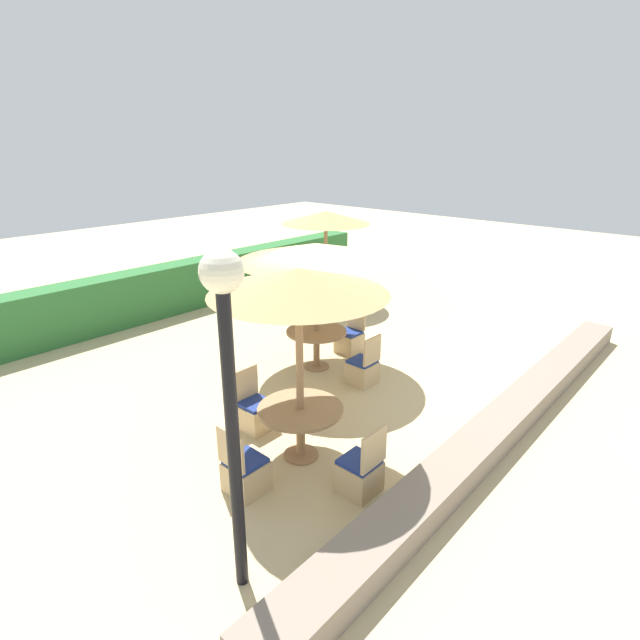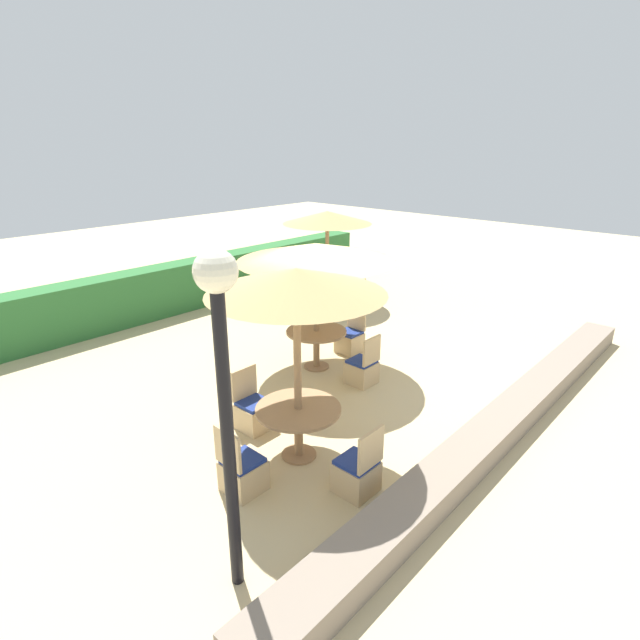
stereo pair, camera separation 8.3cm
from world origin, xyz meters
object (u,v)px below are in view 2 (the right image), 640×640
patio_chair_back_right_south (354,298)px  parasol_center (316,253)px  round_table_back_right (327,281)px  patio_chair_front_left_south (357,473)px  patio_chair_back_right_north (300,285)px  patio_chair_back_right_east (350,284)px  patio_chair_front_left_west (242,472)px  patio_chair_center_south (362,370)px  patio_chair_center_east (350,340)px  patio_chair_front_left_north (254,412)px  lamp_post (222,364)px  round_table_center (316,338)px  parasol_back_right (327,218)px  round_table_front_left (298,417)px  parasol_front_left (296,282)px

patio_chair_back_right_south → parasol_center: bearing=-152.1°
round_table_back_right → parasol_center: bearing=-141.1°
patio_chair_front_left_south → patio_chair_back_right_north: bearing=49.2°
patio_chair_back_right_east → patio_chair_front_left_west: 8.75m
patio_chair_center_south → round_table_back_right: size_ratio=0.99×
patio_chair_center_east → patio_chair_front_left_north: 3.33m
lamp_post → patio_chair_back_right_south: size_ratio=3.57×
round_table_center → patio_chair_back_right_east: size_ratio=1.22×
parasol_center → patio_chair_front_left_west: (-3.26, -1.77, -1.97)m
patio_chair_center_south → parasol_back_right: (3.27, 3.74, 1.98)m
lamp_post → patio_chair_center_south: 5.01m
parasol_back_right → patio_chair_back_right_east: (0.98, -0.03, -1.98)m
patio_chair_back_right_north → lamp_post: bearing=40.9°
round_table_front_left → patio_chair_front_left_south: patio_chair_front_left_south is taller
round_table_center → patio_chair_front_left_west: 3.72m
round_table_front_left → patio_chair_back_right_south: bearing=32.2°
patio_chair_center_east → patio_chair_front_left_north: (-3.24, -0.77, 0.00)m
patio_chair_back_right_south → patio_chair_front_left_south: (-5.67, -4.60, 0.00)m
parasol_back_right → parasol_front_left: parasol_front_left is taller
patio_chair_back_right_south → patio_chair_front_left_west: size_ratio=1.00×
patio_chair_back_right_south → parasol_front_left: parasol_front_left is taller
round_table_back_right → patio_chair_back_right_east: 1.02m
round_table_center → patio_chair_front_left_north: size_ratio=1.22×
parasol_front_left → patio_chair_front_left_north: parasol_front_left is taller
parasol_back_right → patio_chair_front_left_north: parasol_back_right is taller
patio_chair_front_left_west → patio_chair_back_right_north: bearing=129.7°
patio_chair_back_right_east → patio_chair_back_right_south: size_ratio=1.00×
patio_chair_center_east → patio_chair_front_left_west: same height
patio_chair_center_south → round_table_center: bearing=92.7°
patio_chair_back_right_north → round_table_front_left: 7.76m
parasol_front_left → patio_chair_front_left_north: 2.43m
lamp_post → patio_chair_front_left_west: lamp_post is taller
patio_chair_back_right_north → round_table_front_left: bearing=44.4°
patio_chair_back_right_east → patio_chair_back_right_north: bearing=45.4°
patio_chair_center_south → patio_chair_front_left_south: (-2.37, -1.76, 0.00)m
patio_chair_back_right_east → patio_chair_front_left_west: (-7.55, -4.42, 0.00)m
patio_chair_front_left_west → parasol_back_right: bearing=124.1°
parasol_center → round_table_front_left: (-2.27, -1.77, -1.63)m
patio_chair_front_left_west → patio_chair_front_left_north: 1.44m
patio_chair_back_right_south → patio_chair_front_left_north: size_ratio=1.00×
round_table_center → round_table_back_right: 4.26m
parasol_back_right → patio_chair_front_left_south: parasol_back_right is taller
patio_chair_center_south → patio_chair_front_left_west: (-3.31, -0.70, 0.00)m
patio_chair_back_right_east → patio_chair_back_right_north: (-1.02, 1.00, 0.00)m
lamp_post → patio_chair_front_left_west: (0.91, 1.02, -2.09)m
round_table_center → round_table_front_left: round_table_center is taller
round_table_back_right → lamp_post: bearing=-143.8°
round_table_center → patio_chair_back_right_south: (3.35, 1.77, -0.34)m
patio_chair_center_east → patio_chair_front_left_south: size_ratio=1.00×
patio_chair_center_east → round_table_center: bearing=90.0°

